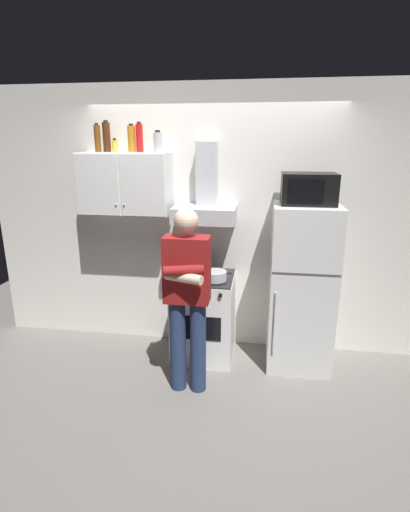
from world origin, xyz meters
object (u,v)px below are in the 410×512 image
(bottle_beer_brown, at_px, (97,138))
(microwave, at_px, (308,189))
(refrigerator, at_px, (301,288))
(cooking_pot, at_px, (215,276))
(person_standing, at_px, (187,296))
(bottle_canister_steel, at_px, (158,142))
(upper_cabinet, at_px, (125,184))
(bottle_spice_jar, at_px, (115,146))
(bottle_liquor_amber, at_px, (132,139))
(bottle_soda_red, at_px, (140,138))
(range_hood, at_px, (206,201))
(stove_oven, at_px, (204,316))
(bottle_rum_dark, at_px, (107,137))

(bottle_beer_brown, bearing_deg, microwave, -3.46)
(refrigerator, bearing_deg, cooking_pot, -171.68)
(person_standing, height_order, bottle_canister_steel, bottle_canister_steel)
(microwave, relative_size, person_standing, 0.29)
(microwave, height_order, person_standing, microwave)
(refrigerator, distance_m, microwave, 0.94)
(refrigerator, height_order, microwave, microwave)
(microwave, xyz_separation_m, bottle_beer_brown, (-2.01, 0.12, 0.44))
(upper_cabinet, height_order, refrigerator, upper_cabinet)
(person_standing, bearing_deg, bottle_spice_jar, 138.46)
(bottle_liquor_amber, bearing_deg, bottle_soda_red, -11.79)
(range_hood, bearing_deg, bottle_soda_red, 178.78)
(bottle_soda_red, bearing_deg, upper_cabinet, -174.73)
(upper_cabinet, height_order, bottle_soda_red, bottle_soda_red)
(stove_oven, bearing_deg, bottle_beer_brown, 172.45)
(bottle_spice_jar, bearing_deg, range_hood, -0.67)
(bottle_beer_brown, bearing_deg, refrigerator, -3.98)
(bottle_liquor_amber, relative_size, bottle_soda_red, 0.94)
(person_standing, xyz_separation_m, cooking_pot, (0.18, 0.49, 0.02))
(stove_oven, relative_size, bottle_liquor_amber, 3.34)
(stove_oven, xyz_separation_m, cooking_pot, (0.13, -0.12, 0.49))
(range_hood, bearing_deg, bottle_canister_steel, -178.39)
(person_standing, height_order, bottle_rum_dark, bottle_rum_dark)
(upper_cabinet, bearing_deg, range_hood, 0.09)
(person_standing, height_order, bottle_spice_jar, bottle_spice_jar)
(stove_oven, height_order, cooking_pot, cooking_pot)
(bottle_liquor_amber, bearing_deg, bottle_spice_jar, -172.78)
(bottle_beer_brown, bearing_deg, cooking_pot, -12.30)
(stove_oven, bearing_deg, bottle_rum_dark, 170.59)
(cooking_pot, bearing_deg, stove_oven, 137.51)
(microwave, relative_size, cooking_pot, 1.51)
(upper_cabinet, xyz_separation_m, bottle_spice_jar, (-0.09, 0.01, 0.36))
(range_hood, xyz_separation_m, bottle_rum_dark, (-0.98, 0.04, 0.59))
(stove_oven, height_order, range_hood, range_hood)
(person_standing, height_order, bottle_beer_brown, bottle_beer_brown)
(cooking_pot, bearing_deg, bottle_spice_jar, 165.88)
(microwave, bearing_deg, bottle_canister_steel, 176.13)
(upper_cabinet, bearing_deg, microwave, -3.48)
(microwave, distance_m, bottle_canister_steel, 1.46)
(range_hood, relative_size, cooking_pot, 2.35)
(bottle_beer_brown, height_order, bottle_rum_dark, bottle_rum_dark)
(refrigerator, distance_m, bottle_canister_steel, 1.95)
(range_hood, height_order, cooking_pot, range_hood)
(bottle_canister_steel, height_order, bottle_beer_brown, bottle_beer_brown)
(bottle_rum_dark, bearing_deg, bottle_canister_steel, -5.24)
(person_standing, xyz_separation_m, bottle_spice_jar, (-0.84, 0.74, 1.21))
(bottle_liquor_amber, bearing_deg, bottle_canister_steel, -9.23)
(upper_cabinet, relative_size, cooking_pot, 2.82)
(refrigerator, xyz_separation_m, bottle_rum_dark, (-1.93, 0.16, 1.39))
(stove_oven, distance_m, bottle_spice_jar, 1.90)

